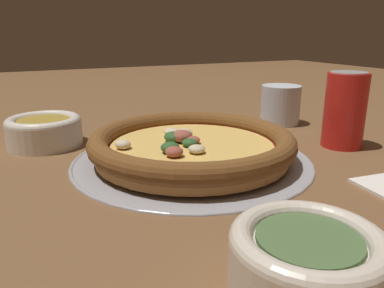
{
  "coord_description": "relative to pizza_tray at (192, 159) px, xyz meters",
  "views": [
    {
      "loc": [
        -0.23,
        -0.48,
        0.19
      ],
      "look_at": [
        0.0,
        0.0,
        0.03
      ],
      "focal_mm": 35.0,
      "sensor_mm": 36.0,
      "label": 1
    }
  ],
  "objects": [
    {
      "name": "ground_plane",
      "position": [
        0.0,
        0.0,
        -0.0
      ],
      "size": [
        3.0,
        3.0,
        0.0
      ],
      "primitive_type": "plane",
      "color": "brown"
    },
    {
      "name": "pizza_tray",
      "position": [
        0.0,
        0.0,
        0.0
      ],
      "size": [
        0.36,
        0.36,
        0.01
      ],
      "color": "#9E9EA3",
      "rests_on": "ground_plane"
    },
    {
      "name": "pizza",
      "position": [
        -0.0,
        0.0,
        0.02
      ],
      "size": [
        0.3,
        0.3,
        0.04
      ],
      "color": "#BC7F42",
      "rests_on": "pizza_tray"
    },
    {
      "name": "bowl_near",
      "position": [
        -0.19,
        0.18,
        0.02
      ],
      "size": [
        0.12,
        0.12,
        0.05
      ],
      "color": "silver",
      "rests_on": "ground_plane"
    },
    {
      "name": "bowl_far",
      "position": [
        -0.05,
        -0.3,
        0.03
      ],
      "size": [
        0.11,
        0.11,
        0.05
      ],
      "color": "beige",
      "rests_on": "ground_plane"
    },
    {
      "name": "drinking_cup",
      "position": [
        0.27,
        0.13,
        0.04
      ],
      "size": [
        0.08,
        0.08,
        0.08
      ],
      "color": "silver",
      "rests_on": "ground_plane"
    },
    {
      "name": "beverage_can",
      "position": [
        0.26,
        -0.04,
        0.06
      ],
      "size": [
        0.07,
        0.07,
        0.12
      ],
      "color": "red",
      "rests_on": "ground_plane"
    }
  ]
}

